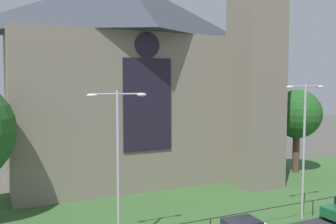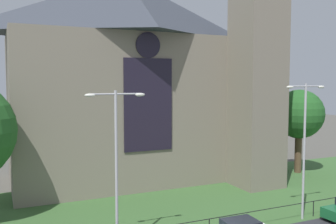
{
  "view_description": "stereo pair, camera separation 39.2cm",
  "coord_description": "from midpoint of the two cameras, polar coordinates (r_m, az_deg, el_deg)",
  "views": [
    {
      "loc": [
        -11.62,
        -17.36,
        9.6
      ],
      "look_at": [
        0.24,
        8.0,
        7.44
      ],
      "focal_mm": 40.58,
      "sensor_mm": 36.0,
      "label": 1
    },
    {
      "loc": [
        -11.26,
        -17.53,
        9.6
      ],
      "look_at": [
        0.24,
        8.0,
        7.44
      ],
      "focal_mm": 40.58,
      "sensor_mm": 36.0,
      "label": 2
    }
  ],
  "objects": [
    {
      "name": "ground",
      "position": [
        31.24,
        -2.38,
        -13.48
      ],
      "size": [
        160.0,
        160.0,
        0.0
      ],
      "primitive_type": "plane",
      "color": "#56544C"
    },
    {
      "name": "streetlamp_near",
      "position": [
        21.09,
        -8.05,
        -6.12
      ],
      "size": [
        3.37,
        0.26,
        9.19
      ],
      "color": "#B2B2B7",
      "rests_on": "ground"
    },
    {
      "name": "streetlamp_far",
      "position": [
        28.1,
        19.4,
        -3.29
      ],
      "size": [
        3.37,
        0.26,
        9.56
      ],
      "color": "#B2B2B7",
      "rests_on": "ground"
    },
    {
      "name": "church_building",
      "position": [
        38.05,
        -5.4,
        5.41
      ],
      "size": [
        23.2,
        16.2,
        26.0
      ],
      "color": "gray",
      "rests_on": "ground"
    },
    {
      "name": "iron_railing",
      "position": [
        24.84,
        5.91,
        -15.91
      ],
      "size": [
        34.69,
        0.07,
        1.13
      ],
      "color": "black",
      "rests_on": "ground"
    },
    {
      "name": "tree_right_far",
      "position": [
        42.64,
        18.54,
        -0.35
      ],
      "size": [
        5.2,
        5.2,
        8.89
      ],
      "color": "brown",
      "rests_on": "ground"
    },
    {
      "name": "grass_verge",
      "position": [
        29.5,
        -0.83,
        -14.57
      ],
      "size": [
        120.0,
        20.0,
        0.01
      ],
      "primitive_type": "cube",
      "color": "#3D6633",
      "rests_on": "ground"
    }
  ]
}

